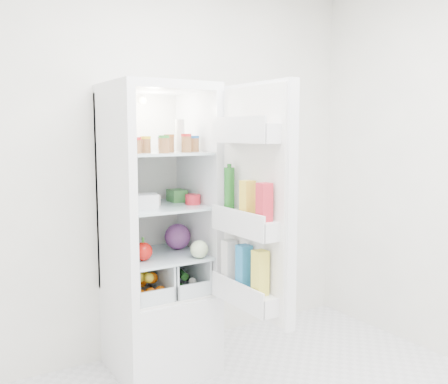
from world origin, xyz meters
TOP-DOWN VIEW (x-y plane):
  - room_walls at (0.00, 0.00)m, footprint 3.02×3.02m
  - refrigerator at (-0.20, 1.25)m, footprint 0.60×0.60m
  - shelf_low at (-0.20, 1.19)m, footprint 0.49×0.53m
  - shelf_mid at (-0.20, 1.19)m, footprint 0.49×0.53m
  - shelf_top at (-0.20, 1.19)m, footprint 0.49×0.53m
  - crisper_left at (-0.32, 1.19)m, footprint 0.23×0.46m
  - crisper_right at (-0.08, 1.19)m, footprint 0.23×0.46m
  - condiment_jars at (-0.21, 1.13)m, footprint 0.46×0.34m
  - squeeze_bottle at (-0.07, 1.15)m, footprint 0.07×0.07m
  - tub_white at (-0.32, 1.12)m, footprint 0.16×0.16m
  - tub_cream at (-0.27, 1.21)m, footprint 0.14×0.14m
  - tin_red at (-0.01, 1.11)m, footprint 0.10×0.10m
  - tub_green at (-0.03, 1.29)m, footprint 0.11×0.14m
  - red_cabbage at (-0.05, 1.25)m, footprint 0.17×0.17m
  - bell_pepper at (-0.35, 1.10)m, footprint 0.11×0.11m
  - mushroom_bowl at (-0.36, 1.19)m, footprint 0.18×0.18m
  - salad_bag at (-0.04, 0.97)m, footprint 0.11×0.11m
  - citrus_pile at (-0.32, 1.17)m, footprint 0.20×0.31m
  - veg_pile at (-0.07, 1.18)m, footprint 0.16×0.30m
  - fridge_door at (0.10, 0.61)m, footprint 0.18×0.60m

SIDE VIEW (x-z plane):
  - veg_pile at x=-0.07m, z-range 0.51..0.61m
  - citrus_pile at x=-0.32m, z-range 0.51..0.66m
  - crisper_left at x=-0.32m, z-range 0.50..0.72m
  - crisper_right at x=-0.08m, z-range 0.50..0.72m
  - refrigerator at x=-0.20m, z-range -0.23..1.57m
  - shelf_low at x=-0.20m, z-range 0.73..0.75m
  - mushroom_bowl at x=-0.36m, z-range 0.75..0.81m
  - salad_bag at x=-0.04m, z-range 0.75..0.86m
  - bell_pepper at x=-0.35m, z-range 0.75..0.86m
  - red_cabbage at x=-0.05m, z-range 0.75..0.92m
  - shelf_mid at x=-0.20m, z-range 1.04..1.06m
  - tin_red at x=-0.01m, z-range 1.06..1.12m
  - tub_cream at x=-0.27m, z-range 1.06..1.12m
  - fridge_door at x=0.10m, z-range 0.44..1.74m
  - tub_green at x=-0.03m, z-range 1.06..1.14m
  - tub_white at x=-0.32m, z-range 1.06..1.14m
  - shelf_top at x=-0.20m, z-range 1.37..1.39m
  - condiment_jars at x=-0.21m, z-range 1.39..1.47m
  - squeeze_bottle at x=-0.07m, z-range 1.39..1.59m
  - room_walls at x=0.00m, z-range 0.29..2.90m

